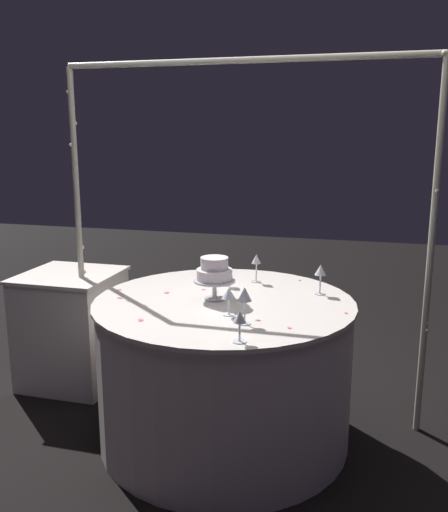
% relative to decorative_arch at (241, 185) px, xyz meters
% --- Properties ---
extents(ground_plane, '(12.00, 12.00, 0.00)m').
position_rel_decorative_arch_xyz_m(ground_plane, '(-0.00, -0.36, -1.36)').
color(ground_plane, black).
extents(decorative_arch, '(2.12, 0.05, 2.05)m').
position_rel_decorative_arch_xyz_m(decorative_arch, '(0.00, 0.00, 0.00)').
color(decorative_arch, '#B7B29E').
rests_on(decorative_arch, ground).
extents(main_table, '(1.38, 1.38, 0.79)m').
position_rel_decorative_arch_xyz_m(main_table, '(-0.00, -0.36, -0.96)').
color(main_table, silver).
rests_on(main_table, ground).
extents(side_table, '(0.60, 0.60, 0.75)m').
position_rel_decorative_arch_xyz_m(side_table, '(-1.16, 0.06, -0.98)').
color(side_table, silver).
rests_on(side_table, ground).
extents(tiered_cake, '(0.22, 0.22, 0.23)m').
position_rel_decorative_arch_xyz_m(tiered_cake, '(-0.05, -0.36, -0.42)').
color(tiered_cake, silver).
rests_on(tiered_cake, main_table).
extents(wine_glass_0, '(0.06, 0.06, 0.17)m').
position_rel_decorative_arch_xyz_m(wine_glass_0, '(0.09, 0.05, -0.44)').
color(wine_glass_0, silver).
rests_on(wine_glass_0, main_table).
extents(wine_glass_1, '(0.07, 0.07, 0.13)m').
position_rel_decorative_arch_xyz_m(wine_glass_1, '(0.08, -0.58, -0.47)').
color(wine_glass_1, silver).
rests_on(wine_glass_1, main_table).
extents(wine_glass_2, '(0.07, 0.07, 0.18)m').
position_rel_decorative_arch_xyz_m(wine_glass_2, '(0.19, -0.69, -0.44)').
color(wine_glass_2, silver).
rests_on(wine_glass_2, main_table).
extents(wine_glass_3, '(0.06, 0.06, 0.15)m').
position_rel_decorative_arch_xyz_m(wine_glass_3, '(-0.21, 0.00, -0.46)').
color(wine_glass_3, silver).
rests_on(wine_glass_3, main_table).
extents(wine_glass_4, '(0.06, 0.06, 0.17)m').
position_rel_decorative_arch_xyz_m(wine_glass_4, '(0.47, -0.11, -0.44)').
color(wine_glass_4, silver).
rests_on(wine_glass_4, main_table).
extents(wine_glass_5, '(0.06, 0.06, 0.14)m').
position_rel_decorative_arch_xyz_m(wine_glass_5, '(0.22, -0.91, -0.47)').
color(wine_glass_5, silver).
rests_on(wine_glass_5, main_table).
extents(wine_glass_6, '(0.06, 0.06, 0.15)m').
position_rel_decorative_arch_xyz_m(wine_glass_6, '(-0.07, -0.07, -0.46)').
color(wine_glass_6, silver).
rests_on(wine_glass_6, main_table).
extents(rose_petal_0, '(0.03, 0.04, 0.00)m').
position_rel_decorative_arch_xyz_m(rose_petal_0, '(-0.14, 0.20, -0.57)').
color(rose_petal_0, '#EA6B84').
rests_on(rose_petal_0, main_table).
extents(rose_petal_1, '(0.04, 0.04, 0.00)m').
position_rel_decorative_arch_xyz_m(rose_petal_1, '(-0.34, -0.31, -0.57)').
color(rose_petal_1, '#EA6B84').
rests_on(rose_petal_1, main_table).
extents(rose_petal_2, '(0.04, 0.04, 0.00)m').
position_rel_decorative_arch_xyz_m(rose_petal_2, '(-0.12, 0.04, -0.57)').
color(rose_petal_2, '#EA6B84').
rests_on(rose_petal_2, main_table).
extents(rose_petal_3, '(0.03, 0.03, 0.00)m').
position_rel_decorative_arch_xyz_m(rose_petal_3, '(0.63, -0.41, -0.57)').
color(rose_petal_3, '#EA6B84').
rests_on(rose_petal_3, main_table).
extents(rose_petal_4, '(0.04, 0.03, 0.00)m').
position_rel_decorative_arch_xyz_m(rose_petal_4, '(-0.55, -0.46, -0.57)').
color(rose_petal_4, '#EA6B84').
rests_on(rose_petal_4, main_table).
extents(rose_petal_5, '(0.03, 0.02, 0.00)m').
position_rel_decorative_arch_xyz_m(rose_petal_5, '(0.24, -0.63, -0.57)').
color(rose_petal_5, '#EA6B84').
rests_on(rose_petal_5, main_table).
extents(rose_petal_6, '(0.02, 0.03, 0.00)m').
position_rel_decorative_arch_xyz_m(rose_petal_6, '(-0.62, -0.33, -0.57)').
color(rose_petal_6, '#EA6B84').
rests_on(rose_petal_6, main_table).
extents(rose_petal_7, '(0.04, 0.05, 0.00)m').
position_rel_decorative_arch_xyz_m(rose_petal_7, '(-0.30, -0.77, -0.57)').
color(rose_petal_7, '#EA6B84').
rests_on(rose_petal_7, main_table).
extents(rose_petal_8, '(0.03, 0.03, 0.00)m').
position_rel_decorative_arch_xyz_m(rose_petal_8, '(0.39, -0.69, -0.57)').
color(rose_petal_8, '#EA6B84').
rests_on(rose_petal_8, main_table).
extents(rose_petal_9, '(0.02, 0.03, 0.00)m').
position_rel_decorative_arch_xyz_m(rose_petal_9, '(0.33, 0.14, -0.57)').
color(rose_petal_9, '#EA6B84').
rests_on(rose_petal_9, main_table).
extents(rose_petal_10, '(0.03, 0.02, 0.00)m').
position_rel_decorative_arch_xyz_m(rose_petal_10, '(-0.16, -0.20, -0.57)').
color(rose_petal_10, '#EA6B84').
rests_on(rose_petal_10, main_table).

